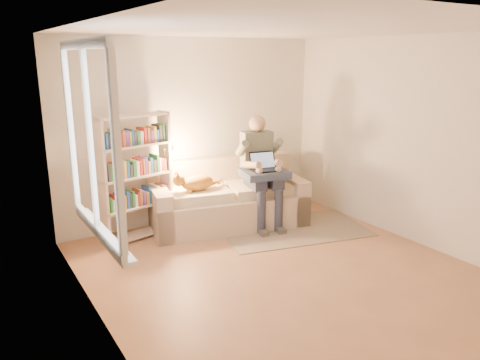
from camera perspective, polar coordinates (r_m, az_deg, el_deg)
floor at (r=5.32m, az=5.59°, el=-11.34°), size 4.50×4.50×0.00m
ceiling at (r=4.78m, az=6.42°, el=17.84°), size 4.00×4.50×0.02m
wall_left at (r=4.03m, az=-17.25°, el=-0.87°), size 0.02×4.50×2.60m
wall_right at (r=6.29m, az=20.63°, el=4.38°), size 0.02×4.50×2.60m
wall_back at (r=6.78m, az=-5.72°, el=5.96°), size 4.00×0.02×2.60m
window at (r=4.21m, az=-17.33°, el=0.85°), size 0.12×1.52×1.69m
sofa at (r=6.68m, az=-1.65°, el=-2.64°), size 2.31×1.40×0.91m
person at (r=6.54m, az=2.50°, el=1.87°), size 0.55×0.75×1.55m
cat at (r=6.32m, az=-5.79°, el=-0.34°), size 0.71×0.34×0.26m
blanket at (r=6.44m, az=3.23°, el=0.83°), size 0.69×0.61×0.10m
laptop at (r=6.42m, az=3.21°, el=1.79°), size 0.42×0.39×0.30m
bookshelf at (r=6.16m, az=-12.65°, el=1.06°), size 1.13×0.45×1.65m
rug at (r=6.60m, az=6.52°, el=-5.97°), size 2.20×1.59×0.01m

